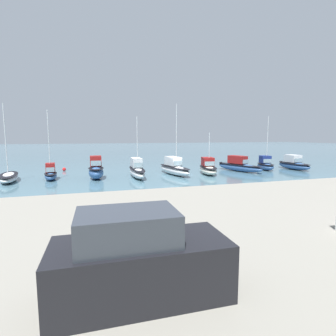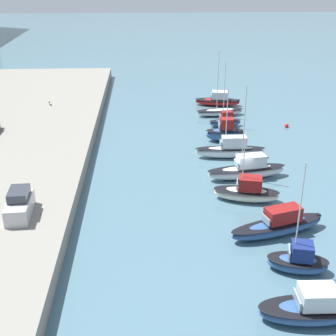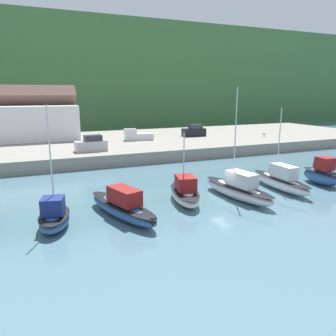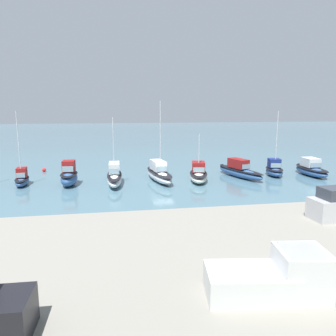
{
  "view_description": "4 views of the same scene",
  "coord_description": "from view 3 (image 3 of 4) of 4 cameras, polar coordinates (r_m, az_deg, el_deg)",
  "views": [
    {
      "loc": [
        12.11,
        34.48,
        5.53
      ],
      "look_at": [
        3.08,
        4.9,
        1.7
      ],
      "focal_mm": 28.0,
      "sensor_mm": 36.0,
      "label": 1
    },
    {
      "loc": [
        -43.04,
        9.55,
        20.96
      ],
      "look_at": [
        -1.57,
        7.47,
        2.22
      ],
      "focal_mm": 50.0,
      "sensor_mm": 36.0,
      "label": 2
    },
    {
      "loc": [
        -16.38,
        -24.51,
        9.37
      ],
      "look_at": [
        -4.32,
        4.26,
        2.19
      ],
      "focal_mm": 35.0,
      "sensor_mm": 36.0,
      "label": 3
    },
    {
      "loc": [
        6.12,
        39.01,
        9.05
      ],
      "look_at": [
        0.13,
        4.21,
        2.54
      ],
      "focal_mm": 35.0,
      "sensor_mm": 36.0,
      "label": 4
    }
  ],
  "objects": [
    {
      "name": "ground_plane",
      "position": [
        30.93,
        10.52,
        -4.9
      ],
      "size": [
        320.0,
        320.0,
        0.0
      ],
      "primitive_type": "plane",
      "color": "slate"
    },
    {
      "name": "hillside_backdrop",
      "position": [
        123.68,
        -15.63,
        14.59
      ],
      "size": [
        240.0,
        78.85,
        27.78
      ],
      "color": "#42703D",
      "rests_on": "ground_plane"
    },
    {
      "name": "quay_promenade",
      "position": [
        57.3,
        -5.89,
        4.31
      ],
      "size": [
        93.48,
        27.5,
        1.64
      ],
      "color": "gray",
      "rests_on": "ground_plane"
    },
    {
      "name": "harbor_clubhouse",
      "position": [
        61.12,
        -24.28,
        7.6
      ],
      "size": [
        18.42,
        10.79,
        9.05
      ],
      "color": "white",
      "rests_on": "quay_promenade"
    },
    {
      "name": "moored_boat_1",
      "position": [
        24.73,
        -19.19,
        -7.96
      ],
      "size": [
        2.99,
        4.76,
        8.62
      ],
      "rotation": [
        0.0,
        0.0,
        -0.22
      ],
      "color": "#33568E",
      "rests_on": "ground_plane"
    },
    {
      "name": "moored_boat_2",
      "position": [
        25.53,
        -7.97,
        -6.64
      ],
      "size": [
        4.4,
        8.73,
        2.4
      ],
      "rotation": [
        0.0,
        0.0,
        0.3
      ],
      "color": "#33568E",
      "rests_on": "ground_plane"
    },
    {
      "name": "moored_boat_3",
      "position": [
        28.73,
        2.94,
        -4.27
      ],
      "size": [
        3.43,
        6.47,
        5.96
      ],
      "rotation": [
        0.0,
        0.0,
        -0.22
      ],
      "color": "white",
      "rests_on": "ground_plane"
    },
    {
      "name": "moored_boat_4",
      "position": [
        30.23,
        12.13,
        -3.54
      ],
      "size": [
        3.26,
        8.61,
        9.87
      ],
      "rotation": [
        0.0,
        0.0,
        0.16
      ],
      "color": "silver",
      "rests_on": "ground_plane"
    },
    {
      "name": "moored_boat_5",
      "position": [
        34.15,
        19.04,
        -2.07
      ],
      "size": [
        1.91,
        8.06,
        7.98
      ],
      "rotation": [
        0.0,
        0.0,
        -0.02
      ],
      "color": "white",
      "rests_on": "ground_plane"
    },
    {
      "name": "moored_boat_6",
      "position": [
        37.68,
        25.27,
        -0.99
      ],
      "size": [
        1.98,
        4.63,
        2.94
      ],
      "rotation": [
        0.0,
        0.0,
        -0.01
      ],
      "color": "#33568E",
      "rests_on": "ground_plane"
    },
    {
      "name": "parked_car_0",
      "position": [
        45.6,
        -13.22,
        4.02
      ],
      "size": [
        4.3,
        2.04,
        2.16
      ],
      "rotation": [
        0.0,
        0.0,
        1.63
      ],
      "color": "#B7B7BC",
      "rests_on": "quay_promenade"
    },
    {
      "name": "parked_car_1",
      "position": [
        60.17,
        4.58,
        6.42
      ],
      "size": [
        4.25,
        1.93,
        2.16
      ],
      "rotation": [
        0.0,
        0.0,
        1.54
      ],
      "color": "black",
      "rests_on": "quay_promenade"
    },
    {
      "name": "pickup_truck_1",
      "position": [
        55.29,
        -5.56,
        5.72
      ],
      "size": [
        4.95,
        2.6,
        1.9
      ],
      "rotation": [
        0.0,
        0.0,
        1.43
      ],
      "color": "silver",
      "rests_on": "quay_promenade"
    },
    {
      "name": "dog_on_quay",
      "position": [
        62.09,
        16.39,
        5.71
      ],
      "size": [
        0.88,
        0.47,
        0.68
      ],
      "rotation": [
        0.0,
        0.0,
        1.8
      ],
      "color": "tan",
      "rests_on": "quay_promenade"
    }
  ]
}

